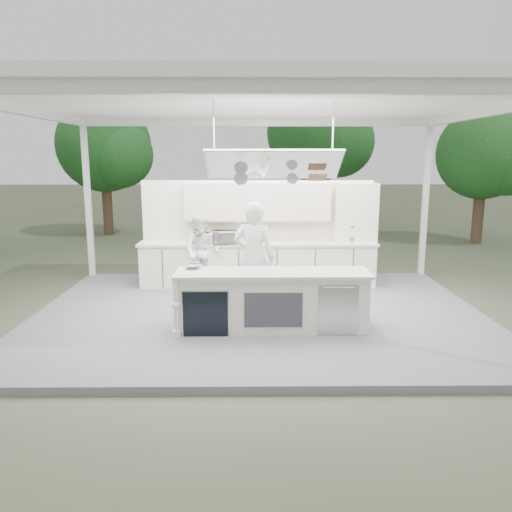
{
  "coord_description": "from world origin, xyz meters",
  "views": [
    {
      "loc": [
        -0.14,
        -8.64,
        2.86
      ],
      "look_at": [
        -0.05,
        0.4,
        1.06
      ],
      "focal_mm": 35.0,
      "sensor_mm": 36.0,
      "label": 1
    }
  ],
  "objects_px": {
    "back_counter": "(258,264)",
    "head_chef": "(254,258)",
    "demo_island": "(271,300)",
    "sous_chef": "(202,252)"
  },
  "relations": [
    {
      "from": "head_chef",
      "to": "demo_island",
      "type": "bearing_deg",
      "value": 121.88
    },
    {
      "from": "head_chef",
      "to": "sous_chef",
      "type": "height_order",
      "value": "head_chef"
    },
    {
      "from": "head_chef",
      "to": "sous_chef",
      "type": "xyz_separation_m",
      "value": [
        -1.07,
        1.6,
        -0.2
      ]
    },
    {
      "from": "demo_island",
      "to": "back_counter",
      "type": "bearing_deg",
      "value": 93.63
    },
    {
      "from": "back_counter",
      "to": "head_chef",
      "type": "relative_size",
      "value": 2.55
    },
    {
      "from": "back_counter",
      "to": "head_chef",
      "type": "distance_m",
      "value": 2.02
    },
    {
      "from": "demo_island",
      "to": "back_counter",
      "type": "distance_m",
      "value": 2.82
    },
    {
      "from": "demo_island",
      "to": "head_chef",
      "type": "xyz_separation_m",
      "value": [
        -0.27,
        0.87,
        0.52
      ]
    },
    {
      "from": "demo_island",
      "to": "head_chef",
      "type": "bearing_deg",
      "value": 107.31
    },
    {
      "from": "demo_island",
      "to": "sous_chef",
      "type": "xyz_separation_m",
      "value": [
        -1.34,
        2.46,
        0.32
      ]
    }
  ]
}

